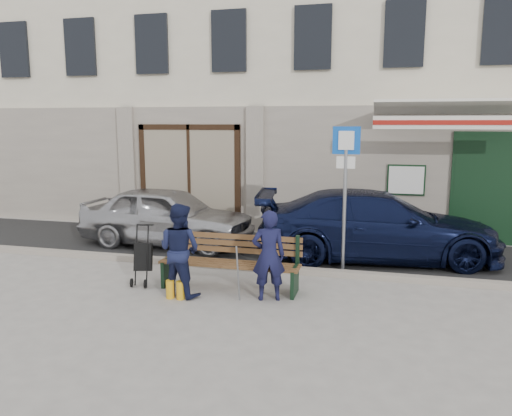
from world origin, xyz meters
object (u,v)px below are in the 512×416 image
(woman, at_px, (180,250))
(stroller, at_px, (143,258))
(bench, at_px, (227,263))
(man, at_px, (269,255))
(car_silver, at_px, (167,216))
(car_navy, at_px, (377,225))
(parking_sign, at_px, (345,175))

(woman, relative_size, stroller, 1.47)
(bench, xyz_separation_m, man, (0.80, -0.33, 0.27))
(stroller, bearing_deg, car_silver, 91.03)
(car_silver, height_order, bench, car_silver)
(woman, xyz_separation_m, stroller, (-0.85, 0.37, -0.30))
(car_silver, distance_m, man, 4.24)
(car_navy, height_order, bench, car_navy)
(car_navy, bearing_deg, car_silver, 81.39)
(bench, bearing_deg, car_silver, 130.88)
(car_navy, bearing_deg, bench, 128.57)
(woman, bearing_deg, man, -160.63)
(man, xyz_separation_m, stroller, (-2.30, 0.22, -0.27))
(car_navy, xyz_separation_m, bench, (-2.42, -2.55, -0.26))
(car_silver, relative_size, parking_sign, 1.47)
(woman, bearing_deg, car_navy, -121.99)
(parking_sign, distance_m, woman, 3.38)
(car_navy, distance_m, woman, 4.32)
(car_navy, relative_size, parking_sign, 1.80)
(man, bearing_deg, parking_sign, -136.26)
(car_navy, distance_m, stroller, 4.75)
(car_navy, bearing_deg, man, 142.62)
(car_silver, relative_size, woman, 2.63)
(car_silver, height_order, man, man)
(man, distance_m, stroller, 2.33)
(bench, xyz_separation_m, woman, (-0.65, -0.48, 0.31))
(parking_sign, xyz_separation_m, woman, (-2.48, -2.04, -1.07))
(woman, bearing_deg, stroller, -10.03)
(car_silver, height_order, woman, woman)
(bench, bearing_deg, car_navy, 46.45)
(man, height_order, woman, woman)
(car_navy, relative_size, bench, 2.05)
(parking_sign, bearing_deg, woman, -136.58)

